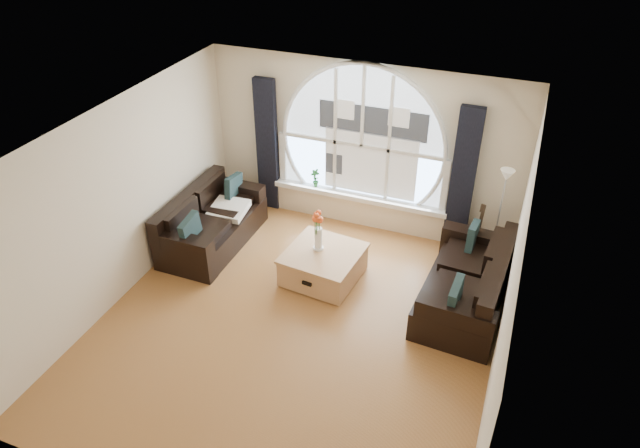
{
  "coord_description": "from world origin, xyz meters",
  "views": [
    {
      "loc": [
        2.33,
        -5.14,
        5.32
      ],
      "look_at": [
        0.0,
        0.9,
        1.05
      ],
      "focal_mm": 32.49,
      "sensor_mm": 36.0,
      "label": 1
    }
  ],
  "objects": [
    {
      "name": "curtain_right",
      "position": [
        1.6,
        2.63,
        1.15
      ],
      "size": [
        0.35,
        0.12,
        2.3
      ],
      "primitive_type": "cube",
      "color": "black",
      "rests_on": "ground"
    },
    {
      "name": "wall_right",
      "position": [
        2.5,
        0.0,
        1.35
      ],
      "size": [
        0.01,
        5.5,
        2.7
      ],
      "primitive_type": "cube",
      "color": "beige",
      "rests_on": "ground"
    },
    {
      "name": "sofa_left",
      "position": [
        -1.95,
        1.28,
        0.4
      ],
      "size": [
        0.98,
        1.92,
        0.85
      ],
      "primitive_type": "cube",
      "rotation": [
        0.0,
        0.0,
        -0.01
      ],
      "color": "black",
      "rests_on": "ground"
    },
    {
      "name": "wall_back",
      "position": [
        0.0,
        2.75,
        1.35
      ],
      "size": [
        5.0,
        0.01,
        2.7
      ],
      "primitive_type": "cube",
      "color": "beige",
      "rests_on": "ground"
    },
    {
      "name": "guitar",
      "position": [
        1.98,
        2.29,
        0.53
      ],
      "size": [
        0.41,
        0.32,
        1.06
      ],
      "primitive_type": "cube",
      "rotation": [
        0.0,
        0.0,
        -0.24
      ],
      "color": "brown",
      "rests_on": "ground"
    },
    {
      "name": "sofa_right",
      "position": [
        1.97,
        1.2,
        0.4
      ],
      "size": [
        1.11,
        2.02,
        0.87
      ],
      "primitive_type": "cube",
      "rotation": [
        0.0,
        0.0,
        -0.07
      ],
      "color": "black",
      "rests_on": "ground"
    },
    {
      "name": "attic_slope",
      "position": [
        2.2,
        0.0,
        2.35
      ],
      "size": [
        0.92,
        5.5,
        0.72
      ],
      "primitive_type": "cube",
      "color": "silver",
      "rests_on": "ground"
    },
    {
      "name": "ceiling",
      "position": [
        0.0,
        0.0,
        2.7
      ],
      "size": [
        5.0,
        5.5,
        0.01
      ],
      "primitive_type": "cube",
      "color": "silver",
      "rests_on": "ground"
    },
    {
      "name": "ground",
      "position": [
        0.0,
        0.0,
        0.0
      ],
      "size": [
        5.0,
        5.5,
        0.01
      ],
      "primitive_type": "cube",
      "color": "brown",
      "rests_on": "ground"
    },
    {
      "name": "neighbor_house",
      "position": [
        0.15,
        2.71,
        1.5
      ],
      "size": [
        1.7,
        0.02,
        1.5
      ],
      "primitive_type": "cube",
      "color": "silver",
      "rests_on": "wall_back"
    },
    {
      "name": "coffee_chest",
      "position": [
        -0.02,
        1.07,
        0.25
      ],
      "size": [
        1.12,
        1.12,
        0.5
      ],
      "primitive_type": "cube",
      "rotation": [
        0.0,
        0.0,
        -0.1
      ],
      "color": "tan",
      "rests_on": "ground"
    },
    {
      "name": "wall_left",
      "position": [
        -2.5,
        0.0,
        1.35
      ],
      "size": [
        0.01,
        5.5,
        2.7
      ],
      "primitive_type": "cube",
      "color": "beige",
      "rests_on": "ground"
    },
    {
      "name": "window_sill",
      "position": [
        0.0,
        2.65,
        0.51
      ],
      "size": [
        2.9,
        0.22,
        0.08
      ],
      "primitive_type": "cube",
      "color": "white",
      "rests_on": "wall_back"
    },
    {
      "name": "window_frame",
      "position": [
        0.0,
        2.69,
        1.62
      ],
      "size": [
        2.76,
        0.08,
        2.15
      ],
      "primitive_type": "cube",
      "color": "white",
      "rests_on": "wall_back"
    },
    {
      "name": "vase_flowers",
      "position": [
        -0.11,
        1.13,
        0.85
      ],
      "size": [
        0.24,
        0.24,
        0.7
      ],
      "primitive_type": "cube",
      "color": "white",
      "rests_on": "coffee_chest"
    },
    {
      "name": "potted_plant",
      "position": [
        -0.76,
        2.65,
        0.7
      ],
      "size": [
        0.19,
        0.17,
        0.31
      ],
      "primitive_type": "imported",
      "rotation": [
        0.0,
        0.0,
        -0.41
      ],
      "color": "#1E6023",
      "rests_on": "window_sill"
    },
    {
      "name": "throw_blanket",
      "position": [
        -1.79,
        1.55,
        0.5
      ],
      "size": [
        0.59,
        0.59,
        0.1
      ],
      "primitive_type": "cube",
      "rotation": [
        0.0,
        0.0,
        0.08
      ],
      "color": "silver",
      "rests_on": "sofa_left"
    },
    {
      "name": "wall_front",
      "position": [
        0.0,
        -2.75,
        1.35
      ],
      "size": [
        5.0,
        0.01,
        2.7
      ],
      "primitive_type": "cube",
      "color": "beige",
      "rests_on": "ground"
    },
    {
      "name": "curtain_left",
      "position": [
        -1.6,
        2.63,
        1.15
      ],
      "size": [
        0.35,
        0.12,
        2.3
      ],
      "primitive_type": "cube",
      "color": "black",
      "rests_on": "ground"
    },
    {
      "name": "arched_window",
      "position": [
        0.0,
        2.72,
        1.62
      ],
      "size": [
        2.6,
        0.06,
        2.15
      ],
      "primitive_type": "cube",
      "color": "silver",
      "rests_on": "wall_back"
    },
    {
      "name": "floor_lamp",
      "position": [
        2.21,
        2.29,
        0.8
      ],
      "size": [
        0.24,
        0.24,
        1.6
      ],
      "primitive_type": "cube",
      "color": "#B2B2B2",
      "rests_on": "ground"
    }
  ]
}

